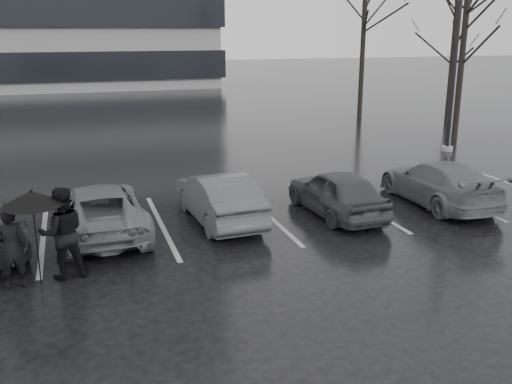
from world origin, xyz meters
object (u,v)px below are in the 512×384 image
object	(u,v)px
pedestrian_left	(10,248)
lamp_post	(456,54)
pedestrian_right	(62,233)
tree_north	(363,39)
car_west_a	(219,197)
tree_east	(463,47)
car_west_b	(99,209)
tree_ne	(453,55)
car_east	(439,183)
car_main	(337,192)

from	to	relation	value
pedestrian_left	lamp_post	bearing A→B (deg)	-162.67
pedestrian_right	tree_north	distance (m)	23.23
car_west_a	tree_east	world-z (taller)	tree_east
car_west_b	pedestrian_right	world-z (taller)	pedestrian_right
tree_east	pedestrian_left	bearing A→B (deg)	-149.65
lamp_post	tree_ne	world-z (taller)	lamp_post
pedestrian_left	lamp_post	distance (m)	17.94
car_west_a	lamp_post	bearing A→B (deg)	-156.22
pedestrian_right	car_east	bearing A→B (deg)	-174.65
tree_ne	pedestrian_left	bearing A→B (deg)	-144.52
tree_ne	pedestrian_right	bearing A→B (deg)	-143.61
car_east	tree_ne	size ratio (longest dim) A/B	0.60
car_west_a	lamp_post	xyz separation A→B (m)	(10.96, 5.67, 3.19)
car_west_b	tree_east	xyz separation A→B (m)	(15.70, 7.62, 3.39)
tree_ne	car_west_b	bearing A→B (deg)	-147.43
car_west_a	lamp_post	size ratio (longest dim) A/B	0.46
car_east	tree_ne	distance (m)	15.33
tree_ne	car_west_a	bearing A→B (deg)	-142.70
car_west_a	car_east	xyz separation A→B (m)	(6.20, -0.44, -0.02)
car_main	car_west_b	bearing A→B (deg)	-7.18
car_main	tree_east	bearing A→B (deg)	-143.24
car_west_b	pedestrian_right	distance (m)	2.51
car_main	pedestrian_right	xyz separation A→B (m)	(-6.82, -1.93, 0.31)
pedestrian_right	tree_east	xyz separation A→B (m)	(16.48, 9.99, 3.08)
car_main	car_west_b	xyz separation A→B (m)	(-6.03, 0.43, -0.01)
lamp_post	tree_east	size ratio (longest dim) A/B	1.04
car_main	lamp_post	bearing A→B (deg)	-145.24
pedestrian_right	tree_east	bearing A→B (deg)	-154.47
pedestrian_right	tree_north	bearing A→B (deg)	-138.04
car_west_a	pedestrian_left	size ratio (longest dim) A/B	2.40
car_west_a	tree_north	xyz separation A→B (m)	(11.74, 14.61, 3.62)
car_west_b	lamp_post	xyz separation A→B (m)	(13.92, 5.69, 3.21)
pedestrian_right	lamp_post	distance (m)	17.01
lamp_post	tree_north	size ratio (longest dim) A/B	0.98
car_west_b	pedestrian_right	xyz separation A→B (m)	(-0.79, -2.37, 0.31)
car_main	pedestrian_left	bearing A→B (deg)	12.39
car_main	tree_east	distance (m)	13.03
car_west_a	lamp_post	distance (m)	12.74
car_main	car_west_b	world-z (taller)	car_main
car_west_b	tree_east	size ratio (longest dim) A/B	0.55
tree_east	tree_north	distance (m)	7.08
tree_ne	tree_north	world-z (taller)	tree_north
car_main	tree_north	xyz separation A→B (m)	(8.67, 15.06, 3.64)
car_main	tree_east	xyz separation A→B (m)	(9.67, 8.06, 3.39)
lamp_post	tree_ne	bearing A→B (deg)	54.22
pedestrian_left	pedestrian_right	world-z (taller)	pedestrian_right
tree_north	pedestrian_left	bearing A→B (deg)	-133.67
pedestrian_left	tree_north	world-z (taller)	tree_north
lamp_post	tree_north	xyz separation A→B (m)	(0.78, 8.94, 0.43)
pedestrian_right	tree_north	world-z (taller)	tree_north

